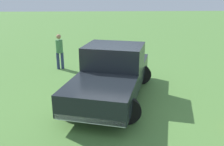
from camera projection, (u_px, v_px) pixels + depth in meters
name	position (u px, v px, depth m)	size (l,w,h in m)	color
ground_plane	(111.00, 98.00, 8.55)	(80.00, 80.00, 0.00)	#54843D
pickup_truck	(113.00, 71.00, 8.41)	(3.27, 5.38, 1.80)	black
person_bystander	(59.00, 50.00, 11.48)	(0.37, 0.37, 1.66)	navy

